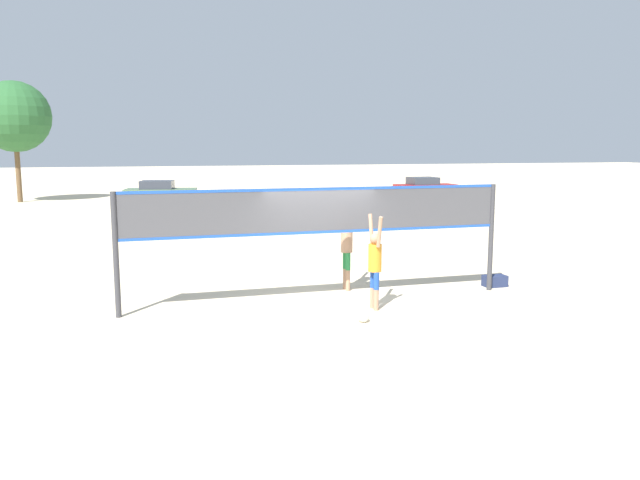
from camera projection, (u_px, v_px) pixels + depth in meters
name	position (u px, v px, depth m)	size (l,w,h in m)	color
ground_plane	(320.00, 302.00, 13.84)	(200.00, 200.00, 0.00)	beige
volleyball_net	(320.00, 220.00, 13.56)	(8.63, 0.11, 2.55)	#38383D
player_spiker	(375.00, 260.00, 13.10)	(0.28, 0.69, 2.01)	tan
player_blocker	(347.00, 240.00, 14.86)	(0.28, 0.72, 2.27)	tan
volleyball	(363.00, 317.00, 12.25)	(0.22, 0.22, 0.22)	silver
gear_bag	(495.00, 281.00, 15.39)	(0.55, 0.35, 0.28)	navy
parked_car_near	(160.00, 194.00, 36.86)	(4.35, 2.51, 1.44)	#4C6B4C
parked_car_mid	(425.00, 188.00, 42.83)	(4.15, 2.02, 1.35)	maroon
tree_left_cluster	(14.00, 117.00, 38.04)	(4.33, 4.33, 7.40)	brown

